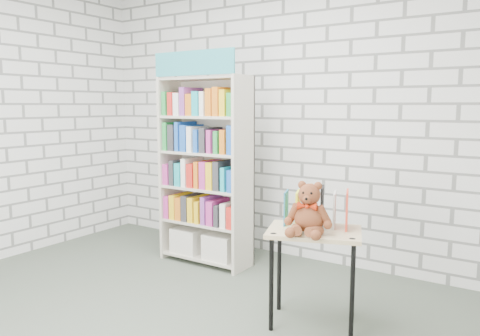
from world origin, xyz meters
The scene contains 6 objects.
ground centered at (0.00, 0.00, 0.00)m, with size 4.50×4.50×0.00m, color #464F43.
room_shell centered at (0.00, 0.00, 1.78)m, with size 4.52×4.02×2.81m.
bookshelf centered at (-0.48, 1.36, 0.92)m, with size 0.90×0.35×2.02m.
display_table centered at (0.95, 0.71, 0.59)m, with size 0.74×0.62×0.68m.
table_books centered at (0.92, 0.81, 0.81)m, with size 0.48×0.33×0.26m.
teddy_bear centered at (0.95, 0.61, 0.82)m, with size 0.32×0.31×0.35m.
Camera 1 is at (2.24, -2.19, 1.53)m, focal length 35.00 mm.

